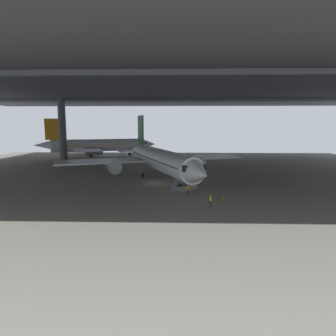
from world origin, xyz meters
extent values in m
plane|color=gray|center=(0.00, 0.00, 0.00)|extent=(110.00, 110.00, 0.00)
cylinder|color=#4C4F54|center=(-27.62, 29.87, 8.22)|extent=(1.94, 1.94, 16.44)
cube|color=#38383D|center=(0.00, 13.75, 17.04)|extent=(121.00, 99.00, 1.20)
cube|color=#4C4F54|center=(0.00, -11.00, 16.04)|extent=(115.50, 0.50, 0.70)
cube|color=#4C4F54|center=(0.00, 30.25, 16.04)|extent=(115.50, 0.50, 0.70)
cylinder|color=white|center=(-0.22, 3.78, 3.50)|extent=(13.94, 27.80, 3.81)
cone|color=white|center=(5.61, -11.01, 3.50)|extent=(5.14, 5.62, 3.73)
cube|color=black|center=(4.73, -8.77, 3.98)|extent=(3.99, 3.66, 0.84)
cone|color=white|center=(-6.04, 18.58, 3.88)|extent=(5.24, 6.85, 3.24)
cube|color=#19592D|center=(-5.16, 16.34, 8.52)|extent=(1.75, 3.95, 6.23)
cube|color=white|center=(-2.30, 16.35, 4.07)|extent=(5.65, 4.67, 0.16)
cube|color=white|center=(-7.26, 14.40, 4.07)|extent=(5.65, 4.67, 0.16)
cube|color=white|center=(7.28, 11.67, 3.12)|extent=(17.35, 12.27, 0.24)
cylinder|color=#9EA3A8|center=(6.26, 9.05, 2.46)|extent=(4.01, 5.47, 2.36)
cube|color=white|center=(-11.08, 4.45, 3.12)|extent=(17.35, 12.27, 0.24)
cylinder|color=#9EA3A8|center=(-8.54, 3.22, 2.46)|extent=(4.01, 5.47, 2.36)
cube|color=#19592D|center=(-0.22, 3.78, 3.79)|extent=(13.25, 25.89, 0.16)
cylinder|color=#9EA3A8|center=(3.27, -5.07, 1.25)|extent=(0.20, 0.20, 1.15)
cylinder|color=black|center=(3.27, -5.07, 0.45)|extent=(0.61, 0.95, 0.90)
cylinder|color=#9EA3A8|center=(1.10, 7.28, 1.25)|extent=(0.20, 0.20, 1.15)
cylinder|color=black|center=(1.10, 7.28, 0.45)|extent=(0.61, 0.95, 0.90)
cylinder|color=#9EA3A8|center=(-3.56, 5.44, 1.25)|extent=(0.20, 0.20, 1.15)
cylinder|color=black|center=(-3.56, 5.44, 0.45)|extent=(0.61, 0.95, 0.90)
cube|color=slate|center=(3.84, -5.03, 0.35)|extent=(4.14, 2.81, 0.70)
cube|color=slate|center=(3.84, -5.03, 2.20)|extent=(3.81, 2.52, 3.08)
cube|color=slate|center=(5.48, -4.39, 3.69)|extent=(1.50, 1.61, 0.12)
cylinder|color=black|center=(5.26, -3.83, 4.19)|extent=(0.06, 0.06, 1.00)
cylinder|color=black|center=(5.70, -4.95, 4.19)|extent=(0.06, 0.06, 1.00)
cylinder|color=black|center=(5.06, -3.80, 0.15)|extent=(0.32, 0.22, 0.30)
cylinder|color=black|center=(5.57, -5.10, 0.15)|extent=(0.32, 0.22, 0.30)
cylinder|color=black|center=(2.12, -4.96, 0.15)|extent=(0.32, 0.22, 0.30)
cylinder|color=black|center=(2.63, -6.26, 0.15)|extent=(0.32, 0.22, 0.30)
cylinder|color=#232838|center=(6.74, -14.64, 0.40)|extent=(0.14, 0.14, 0.80)
cylinder|color=#232838|center=(6.77, -14.46, 0.40)|extent=(0.14, 0.14, 0.80)
cube|color=yellow|center=(6.76, -14.55, 1.08)|extent=(0.27, 0.39, 0.57)
cylinder|color=yellow|center=(6.72, -14.77, 1.11)|extent=(0.09, 0.09, 0.54)
cylinder|color=yellow|center=(6.79, -14.32, 1.11)|extent=(0.09, 0.09, 0.54)
sphere|color=tan|center=(6.76, -14.55, 1.48)|extent=(0.22, 0.22, 0.22)
cylinder|color=#232838|center=(4.39, -8.30, 0.40)|extent=(0.14, 0.14, 0.79)
cylinder|color=#232838|center=(4.25, -8.19, 0.40)|extent=(0.14, 0.14, 0.79)
cube|color=orange|center=(4.32, -8.24, 1.07)|extent=(0.42, 0.40, 0.56)
cylinder|color=orange|center=(4.50, -8.39, 1.10)|extent=(0.09, 0.09, 0.53)
cylinder|color=orange|center=(4.14, -8.10, 1.10)|extent=(0.09, 0.09, 0.53)
sphere|color=beige|center=(4.32, -8.24, 1.47)|extent=(0.21, 0.21, 0.21)
cylinder|color=white|center=(-21.00, 41.54, 3.46)|extent=(27.18, 13.48, 3.72)
cone|color=white|center=(-6.52, 47.15, 3.46)|extent=(5.48, 5.01, 3.64)
cube|color=black|center=(-8.71, 46.30, 3.92)|extent=(3.57, 3.89, 0.82)
cone|color=white|center=(-35.48, 35.93, 3.83)|extent=(6.69, 5.10, 3.16)
cube|color=orange|center=(-33.29, 36.78, 8.36)|extent=(3.87, 1.69, 6.08)
cube|color=white|center=(-33.28, 39.57, 4.02)|extent=(4.55, 5.51, 0.16)
cube|color=white|center=(-31.40, 34.72, 4.02)|extent=(4.55, 5.51, 0.16)
cube|color=white|center=(-28.66, 48.90, 3.09)|extent=(11.92, 16.94, 0.24)
cylinder|color=#9EA3A8|center=(-26.11, 47.89, 2.44)|extent=(5.34, 3.90, 2.30)
cube|color=white|center=(-21.71, 30.93, 3.09)|extent=(11.92, 16.94, 0.24)
cylinder|color=#9EA3A8|center=(-20.49, 33.40, 2.44)|extent=(5.34, 3.90, 2.30)
cube|color=orange|center=(-21.00, 41.54, 3.74)|extent=(25.32, 12.82, 0.16)
cylinder|color=#9EA3A8|center=(-12.33, 44.89, 1.25)|extent=(0.20, 0.20, 1.15)
cylinder|color=black|center=(-12.33, 44.89, 0.45)|extent=(0.95, 0.60, 0.90)
cylinder|color=#9EA3A8|center=(-24.41, 42.85, 1.25)|extent=(0.20, 0.20, 1.15)
cylinder|color=black|center=(-24.41, 42.85, 0.45)|extent=(0.95, 0.60, 0.90)
cylinder|color=#9EA3A8|center=(-22.63, 38.27, 1.25)|extent=(0.20, 0.20, 1.15)
cylinder|color=black|center=(-22.63, 38.27, 0.45)|extent=(0.95, 0.60, 0.90)
cube|color=black|center=(8.82, -11.02, 0.02)|extent=(0.36, 0.36, 0.04)
cone|color=orange|center=(8.82, -11.02, 0.32)|extent=(0.30, 0.30, 0.56)
camera|label=1|loc=(2.86, -48.74, 9.67)|focal=31.93mm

